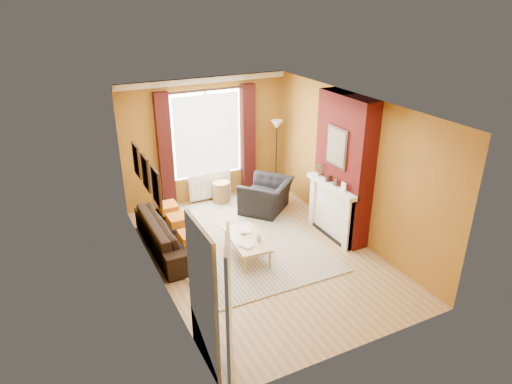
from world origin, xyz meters
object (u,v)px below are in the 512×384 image
armchair (266,196)px  floor_lamp (277,136)px  sofa (172,232)px  coffee_table (247,240)px  wicker_stool (221,192)px

armchair → floor_lamp: floor_lamp is taller
sofa → coffee_table: size_ratio=1.87×
coffee_table → wicker_stool: 2.42m
sofa → armchair: 2.40m
coffee_table → sofa: bearing=145.4°
armchair → wicker_stool: size_ratio=2.19×
armchair → floor_lamp: (0.65, 0.76, 1.06)m
floor_lamp → coffee_table: bearing=-128.9°
armchair → coffee_table: (-1.19, -1.53, -0.01)m
armchair → wicker_stool: 1.11m
wicker_stool → floor_lamp: bearing=-3.5°
sofa → wicker_stool: (1.60, 1.46, -0.08)m
wicker_stool → floor_lamp: floor_lamp is taller
wicker_stool → armchair: bearing=-49.5°
sofa → wicker_stool: bearing=-48.3°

